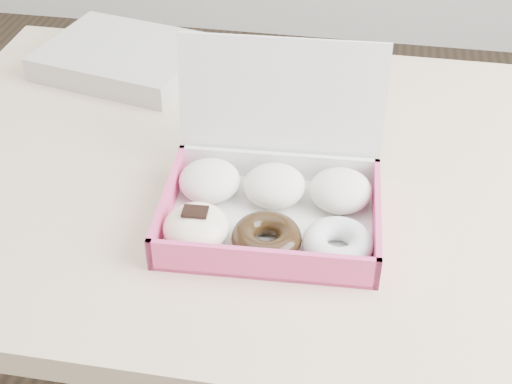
# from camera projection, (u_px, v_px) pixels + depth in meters

# --- Properties ---
(table) EXTENTS (1.20, 0.80, 0.75)m
(table) POSITION_uv_depth(u_px,v_px,m) (287.00, 209.00, 1.12)
(table) COLOR #D2AF8A
(table) RESTS_ON ground
(donut_box) EXTENTS (0.30, 0.26, 0.21)m
(donut_box) POSITION_uv_depth(u_px,v_px,m) (270.00, 198.00, 0.96)
(donut_box) COLOR silver
(donut_box) RESTS_ON table
(newspapers) EXTENTS (0.32, 0.27, 0.04)m
(newspapers) POSITION_uv_depth(u_px,v_px,m) (124.00, 57.00, 1.31)
(newspapers) COLOR beige
(newspapers) RESTS_ON table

